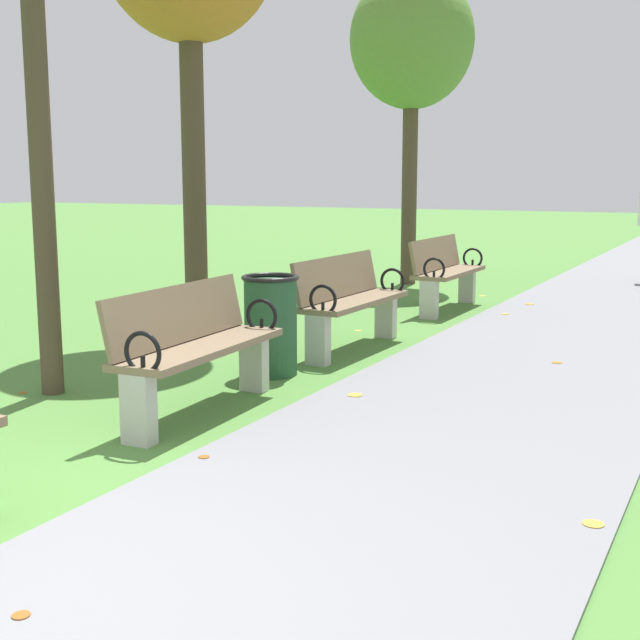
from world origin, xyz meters
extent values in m
cube|color=#7A664C|center=(-0.45, 2.76, 0.47)|extent=(0.52, 1.62, 0.05)
cube|color=#7A664C|center=(-0.64, 2.75, 0.70)|extent=(0.20, 1.60, 0.40)
cube|color=#B7B5AD|center=(-0.41, 2.02, 0.23)|extent=(0.21, 0.13, 0.45)
cube|color=#B7B5AD|center=(-0.49, 3.50, 0.23)|extent=(0.21, 0.13, 0.45)
torus|color=black|center=(-0.35, 2.00, 0.59)|extent=(0.27, 0.04, 0.27)
cylinder|color=black|center=(-0.35, 2.00, 0.51)|extent=(0.03, 0.03, 0.12)
torus|color=black|center=(-0.43, 3.52, 0.59)|extent=(0.27, 0.04, 0.27)
cylinder|color=black|center=(-0.43, 3.52, 0.51)|extent=(0.03, 0.03, 0.12)
cube|color=#7A664C|center=(-0.45, 5.28, 0.47)|extent=(0.47, 1.61, 0.05)
cube|color=#7A664C|center=(-0.64, 5.28, 0.70)|extent=(0.15, 1.60, 0.40)
cube|color=#B7B5AD|center=(-0.46, 4.54, 0.23)|extent=(0.20, 0.12, 0.45)
cube|color=#B7B5AD|center=(-0.44, 6.02, 0.23)|extent=(0.20, 0.12, 0.45)
torus|color=black|center=(-0.40, 4.52, 0.59)|extent=(0.27, 0.03, 0.27)
cylinder|color=black|center=(-0.40, 4.52, 0.51)|extent=(0.03, 0.03, 0.12)
torus|color=black|center=(-0.38, 6.04, 0.59)|extent=(0.27, 0.03, 0.27)
cylinder|color=black|center=(-0.38, 6.04, 0.51)|extent=(0.03, 0.03, 0.12)
cube|color=#7A664C|center=(-0.45, 8.08, 0.47)|extent=(0.45, 1.60, 0.05)
cube|color=#7A664C|center=(-0.64, 8.08, 0.70)|extent=(0.13, 1.60, 0.40)
cube|color=#B7B5AD|center=(-0.45, 7.34, 0.23)|extent=(0.20, 0.12, 0.45)
cube|color=#B7B5AD|center=(-0.45, 8.82, 0.23)|extent=(0.20, 0.12, 0.45)
torus|color=black|center=(-0.39, 7.32, 0.59)|extent=(0.27, 0.03, 0.27)
cylinder|color=black|center=(-0.39, 7.32, 0.51)|extent=(0.03, 0.03, 0.12)
torus|color=black|center=(-0.39, 8.84, 0.59)|extent=(0.27, 0.03, 0.27)
cylinder|color=black|center=(-0.39, 8.84, 0.51)|extent=(0.03, 0.03, 0.12)
cylinder|color=#4C3D2D|center=(-1.83, 2.73, 1.75)|extent=(0.17, 0.17, 3.49)
cylinder|color=#4C3D2D|center=(-2.20, 5.17, 1.65)|extent=(0.24, 0.24, 3.29)
cylinder|color=#4C3D2D|center=(-1.89, 10.37, 1.51)|extent=(0.23, 0.23, 3.02)
ellipsoid|color=#5B8438|center=(-1.89, 10.37, 3.67)|extent=(1.85, 1.85, 2.04)
cylinder|color=#234C2D|center=(-0.65, 4.04, 0.40)|extent=(0.44, 0.44, 0.80)
torus|color=black|center=(-0.65, 4.04, 0.82)|extent=(0.48, 0.48, 0.04)
cylinder|color=#BC842D|center=(0.36, 8.90, 0.02)|extent=(0.16, 0.16, 0.00)
cylinder|color=#AD6B23|center=(-2.46, 6.09, 0.00)|extent=(0.10, 0.10, 0.00)
cylinder|color=gold|center=(-0.45, 9.54, 0.00)|extent=(0.11, 0.11, 0.00)
cylinder|color=#93511E|center=(0.56, 0.12, 0.02)|extent=(0.10, 0.10, 0.00)
cylinder|color=gold|center=(2.32, 1.97, 0.02)|extent=(0.15, 0.15, 0.00)
cylinder|color=gold|center=(-0.86, 6.26, 0.00)|extent=(0.08, 0.08, 0.00)
cylinder|color=#93511E|center=(-2.28, 10.41, 0.00)|extent=(0.07, 0.07, 0.00)
cylinder|color=gold|center=(0.31, 3.65, 0.02)|extent=(0.16, 0.16, 0.00)
cylinder|color=#AD6B23|center=(1.42, 5.50, 0.02)|extent=(0.12, 0.12, 0.00)
cylinder|color=brown|center=(-1.27, 4.84, 0.00)|extent=(0.13, 0.13, 0.00)
cylinder|color=#93511E|center=(0.12, 1.94, 0.02)|extent=(0.09, 0.09, 0.00)
cylinder|color=#AD6B23|center=(-1.75, 7.50, 0.00)|extent=(0.13, 0.13, 0.00)
cylinder|color=gold|center=(0.30, 7.96, 0.02)|extent=(0.11, 0.11, 0.00)
cylinder|color=#93511E|center=(-2.04, 2.62, 0.00)|extent=(0.08, 0.08, 0.00)
camera|label=1|loc=(2.91, -2.01, 1.64)|focal=47.90mm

